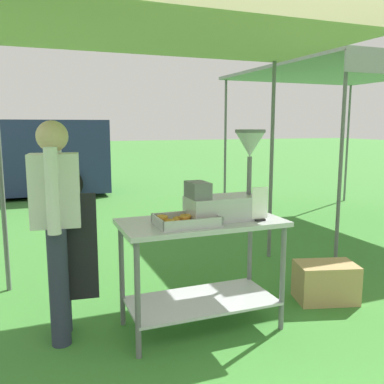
{
  "coord_description": "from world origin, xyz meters",
  "views": [
    {
      "loc": [
        -1.11,
        -1.6,
        1.58
      ],
      "look_at": [
        0.07,
        1.45,
        1.05
      ],
      "focal_mm": 38.95,
      "sensor_mm": 36.0,
      "label": 1
    }
  ],
  "objects_px": {
    "supply_crate": "(326,282)",
    "stall_canopy": "(197,30)",
    "donut_cart": "(201,251)",
    "neighbour_tent": "(352,74)",
    "vendor": "(57,220)",
    "donut_fryer": "(228,190)",
    "menu_sign": "(260,206)",
    "donut_tray": "(186,221)"
  },
  "relations": [
    {
      "from": "stall_canopy",
      "to": "donut_fryer",
      "type": "xyz_separation_m",
      "value": [
        0.2,
        -0.12,
        -1.18
      ]
    },
    {
      "from": "donut_tray",
      "to": "donut_fryer",
      "type": "distance_m",
      "value": 0.42
    },
    {
      "from": "vendor",
      "to": "stall_canopy",
      "type": "bearing_deg",
      "value": -6.85
    },
    {
      "from": "donut_fryer",
      "to": "supply_crate",
      "type": "height_order",
      "value": "donut_fryer"
    },
    {
      "from": "supply_crate",
      "to": "stall_canopy",
      "type": "bearing_deg",
      "value": 177.98
    },
    {
      "from": "supply_crate",
      "to": "donut_fryer",
      "type": "bearing_deg",
      "value": -175.53
    },
    {
      "from": "donut_fryer",
      "to": "menu_sign",
      "type": "relative_size",
      "value": 2.65
    },
    {
      "from": "donut_fryer",
      "to": "menu_sign",
      "type": "height_order",
      "value": "donut_fryer"
    },
    {
      "from": "donut_cart",
      "to": "supply_crate",
      "type": "relative_size",
      "value": 2.08
    },
    {
      "from": "donut_cart",
      "to": "neighbour_tent",
      "type": "relative_size",
      "value": 0.38
    },
    {
      "from": "stall_canopy",
      "to": "neighbour_tent",
      "type": "distance_m",
      "value": 4.28
    },
    {
      "from": "stall_canopy",
      "to": "donut_cart",
      "type": "distance_m",
      "value": 1.65
    },
    {
      "from": "vendor",
      "to": "neighbour_tent",
      "type": "bearing_deg",
      "value": 26.21
    },
    {
      "from": "donut_cart",
      "to": "donut_tray",
      "type": "distance_m",
      "value": 0.33
    },
    {
      "from": "stall_canopy",
      "to": "donut_tray",
      "type": "height_order",
      "value": "stall_canopy"
    },
    {
      "from": "donut_cart",
      "to": "donut_tray",
      "type": "bearing_deg",
      "value": -150.11
    },
    {
      "from": "menu_sign",
      "to": "neighbour_tent",
      "type": "relative_size",
      "value": 0.08
    },
    {
      "from": "supply_crate",
      "to": "neighbour_tent",
      "type": "relative_size",
      "value": 0.18
    },
    {
      "from": "supply_crate",
      "to": "donut_cart",
      "type": "bearing_deg",
      "value": -177.53
    },
    {
      "from": "donut_tray",
      "to": "neighbour_tent",
      "type": "height_order",
      "value": "neighbour_tent"
    },
    {
      "from": "stall_canopy",
      "to": "vendor",
      "type": "relative_size",
      "value": 1.93
    },
    {
      "from": "menu_sign",
      "to": "vendor",
      "type": "bearing_deg",
      "value": 164.76
    },
    {
      "from": "stall_canopy",
      "to": "vendor",
      "type": "bearing_deg",
      "value": 173.15
    },
    {
      "from": "donut_fryer",
      "to": "donut_cart",
      "type": "bearing_deg",
      "value": 172.37
    },
    {
      "from": "donut_fryer",
      "to": "menu_sign",
      "type": "xyz_separation_m",
      "value": [
        0.2,
        -0.14,
        -0.11
      ]
    },
    {
      "from": "donut_fryer",
      "to": "neighbour_tent",
      "type": "height_order",
      "value": "neighbour_tent"
    },
    {
      "from": "menu_sign",
      "to": "supply_crate",
      "type": "xyz_separation_m",
      "value": [
        0.84,
        0.22,
        -0.8
      ]
    },
    {
      "from": "stall_canopy",
      "to": "donut_fryer",
      "type": "distance_m",
      "value": 1.2
    },
    {
      "from": "stall_canopy",
      "to": "supply_crate",
      "type": "xyz_separation_m",
      "value": [
        1.24,
        -0.04,
        -2.09
      ]
    },
    {
      "from": "donut_cart",
      "to": "donut_fryer",
      "type": "relative_size",
      "value": 1.82
    },
    {
      "from": "supply_crate",
      "to": "neighbour_tent",
      "type": "bearing_deg",
      "value": 46.34
    },
    {
      "from": "stall_canopy",
      "to": "menu_sign",
      "type": "bearing_deg",
      "value": -33.43
    },
    {
      "from": "neighbour_tent",
      "to": "donut_tray",
      "type": "bearing_deg",
      "value": -145.32
    },
    {
      "from": "menu_sign",
      "to": "supply_crate",
      "type": "height_order",
      "value": "menu_sign"
    },
    {
      "from": "donut_tray",
      "to": "vendor",
      "type": "xyz_separation_m",
      "value": [
        -0.87,
        0.31,
        0.02
      ]
    },
    {
      "from": "stall_canopy",
      "to": "donut_fryer",
      "type": "relative_size",
      "value": 4.55
    },
    {
      "from": "neighbour_tent",
      "to": "menu_sign",
      "type": "bearing_deg",
      "value": -139.95
    },
    {
      "from": "donut_tray",
      "to": "supply_crate",
      "type": "bearing_deg",
      "value": 5.94
    },
    {
      "from": "donut_fryer",
      "to": "vendor",
      "type": "xyz_separation_m",
      "value": [
        -1.23,
        0.25,
        -0.18
      ]
    },
    {
      "from": "donut_fryer",
      "to": "supply_crate",
      "type": "bearing_deg",
      "value": 4.47
    },
    {
      "from": "menu_sign",
      "to": "donut_tray",
      "type": "bearing_deg",
      "value": 172.2
    },
    {
      "from": "donut_fryer",
      "to": "supply_crate",
      "type": "xyz_separation_m",
      "value": [
        1.04,
        0.08,
        -0.91
      ]
    }
  ]
}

